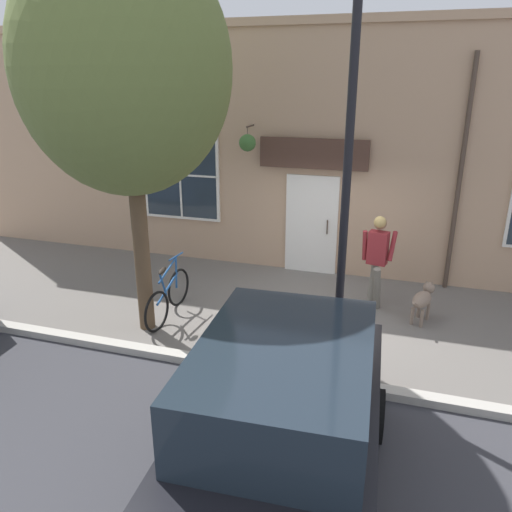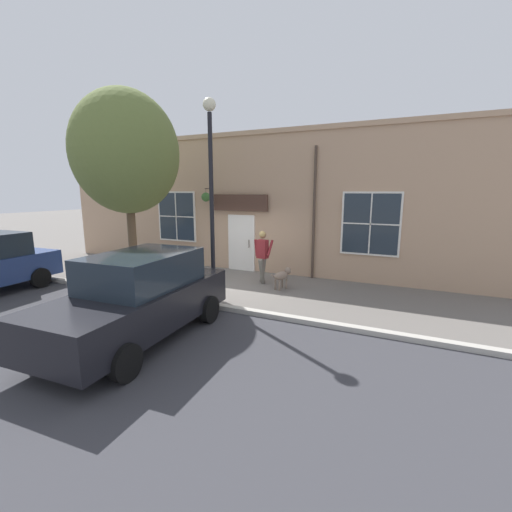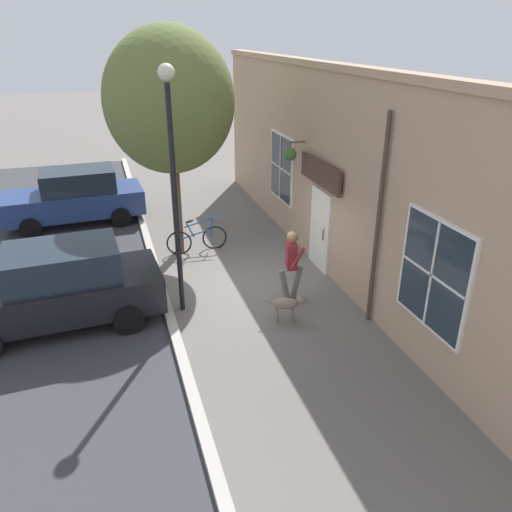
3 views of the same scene
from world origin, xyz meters
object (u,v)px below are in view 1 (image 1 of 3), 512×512
at_px(street_tree_by_curb, 128,75).
at_px(leaning_bicycle, 168,296).
at_px(street_lamp, 350,133).
at_px(parked_car_mid_block, 280,435).
at_px(dog_on_leash, 423,298).
at_px(pedestrian_walking, 378,253).

xyz_separation_m(street_tree_by_curb, leaning_bicycle, (-0.54, 0.12, -3.64)).
height_order(street_tree_by_curb, leaning_bicycle, street_tree_by_curb).
bearing_deg(street_lamp, parked_car_mid_block, -3.71).
distance_m(street_tree_by_curb, street_lamp, 3.30).
relative_size(dog_on_leash, leaning_bicycle, 0.54).
xyz_separation_m(dog_on_leash, parked_car_mid_block, (4.62, -1.33, 0.46)).
distance_m(dog_on_leash, leaning_bicycle, 4.41).
distance_m(pedestrian_walking, dog_on_leash, 1.11).
relative_size(parked_car_mid_block, street_lamp, 0.84).
xyz_separation_m(pedestrian_walking, street_tree_by_curb, (2.05, -3.53, 2.99)).
xyz_separation_m(pedestrian_walking, parked_car_mid_block, (5.01, -0.49, -0.15)).
bearing_deg(pedestrian_walking, leaning_bicycle, -66.04).
relative_size(street_tree_by_curb, street_lamp, 1.14).
xyz_separation_m(pedestrian_walking, dog_on_leash, (0.39, 0.84, -0.61)).
bearing_deg(street_lamp, pedestrian_walking, 172.47).
relative_size(pedestrian_walking, parked_car_mid_block, 0.39).
distance_m(dog_on_leash, parked_car_mid_block, 4.83).
bearing_deg(leaning_bicycle, parked_car_mid_block, 39.99).
xyz_separation_m(dog_on_leash, leaning_bicycle, (1.13, -4.26, -0.05)).
bearing_deg(street_tree_by_curb, leaning_bicycle, 167.62).
relative_size(dog_on_leash, street_lamp, 0.18).
relative_size(street_tree_by_curb, parked_car_mid_block, 1.35).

